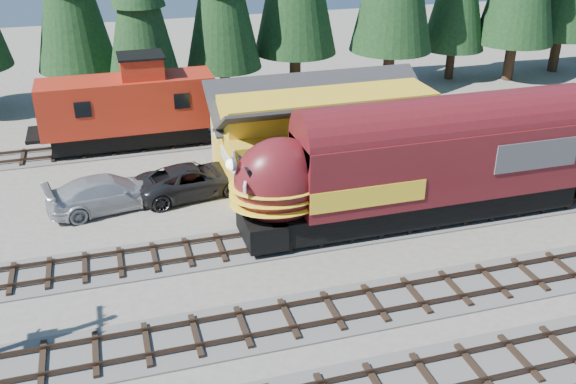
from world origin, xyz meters
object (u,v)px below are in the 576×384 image
object	(u,v)px
caboose	(129,107)
pickup_truck_b	(108,193)
depot	(328,127)
locomotive	(405,172)
pickup_truck_a	(193,180)

from	to	relation	value
caboose	pickup_truck_b	size ratio (longest dim) A/B	1.72
caboose	pickup_truck_b	xyz separation A→B (m)	(-1.84, -8.22, -1.81)
depot	pickup_truck_b	bearing A→B (deg)	-176.61
pickup_truck_b	depot	bearing A→B (deg)	-97.95
locomotive	pickup_truck_a	xyz separation A→B (m)	(-9.38, 6.18, -1.94)
depot	pickup_truck_a	world-z (taller)	depot
caboose	pickup_truck_a	distance (m)	8.45
locomotive	pickup_truck_b	xyz separation A→B (m)	(-13.83, 5.78, -1.90)
depot	locomotive	size ratio (longest dim) A/B	0.72
locomotive	pickup_truck_b	bearing A→B (deg)	157.33
depot	pickup_truck_a	size ratio (longest dim) A/B	2.10
caboose	pickup_truck_b	world-z (taller)	caboose
caboose	pickup_truck_b	bearing A→B (deg)	-102.63
depot	caboose	world-z (taller)	caboose
depot	locomotive	world-z (taller)	depot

